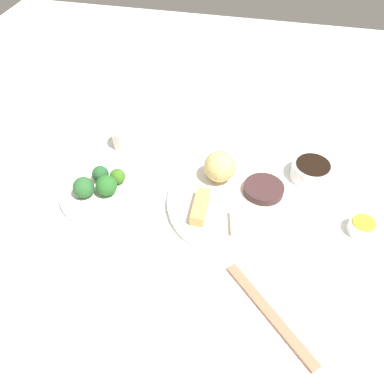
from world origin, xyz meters
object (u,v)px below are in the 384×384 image
broccoli_plate (108,191)px  teacup (125,137)px  sauce_ramekin_hot_mustard (362,227)px  soy_sauce_bowl (312,171)px  main_plate (232,203)px  chopsticks_pair (270,313)px

broccoli_plate → teacup: (0.18, 0.02, 0.02)m
sauce_ramekin_hot_mustard → soy_sauce_bowl: bearing=35.8°
broccoli_plate → soy_sauce_bowl: size_ratio=2.25×
broccoli_plate → main_plate: bearing=-84.8°
soy_sauce_bowl → teacup: (0.02, 0.48, 0.01)m
teacup → broccoli_plate: bearing=-174.6°
teacup → chopsticks_pair: bearing=-134.2°
main_plate → sauce_ramekin_hot_mustard: sauce_ramekin_hot_mustard is taller
broccoli_plate → sauce_ramekin_hot_mustard: (0.01, -0.57, 0.01)m
teacup → chopsticks_pair: size_ratio=0.29×
sauce_ramekin_hot_mustard → teacup: size_ratio=0.86×
main_plate → teacup: 0.35m
soy_sauce_bowl → chopsticks_pair: bearing=170.2°
teacup → main_plate: bearing=-116.4°
main_plate → soy_sauce_bowl: 0.22m
main_plate → teacup: size_ratio=4.39×
broccoli_plate → sauce_ramekin_hot_mustard: sauce_ramekin_hot_mustard is taller
soy_sauce_bowl → sauce_ramekin_hot_mustard: soy_sauce_bowl is taller
broccoli_plate → soy_sauce_bowl: soy_sauce_bowl is taller
main_plate → sauce_ramekin_hot_mustard: 0.28m
broccoli_plate → chopsticks_pair: broccoli_plate is taller
broccoli_plate → soy_sauce_bowl: 0.49m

